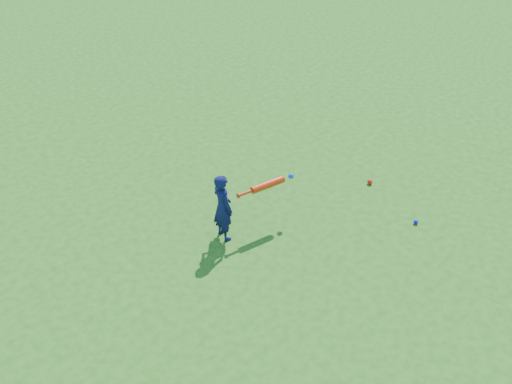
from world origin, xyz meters
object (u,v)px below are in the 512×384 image
child (223,207)px  ground_ball_red (370,182)px  bat_swing (270,184)px  ground_ball_blue (416,222)px

child → ground_ball_red: bearing=-94.6°
ground_ball_red → bat_swing: 1.84m
ground_ball_red → bat_swing: bearing=172.0°
child → ground_ball_red: size_ratio=12.32×
child → bat_swing: 0.69m
child → ground_ball_blue: size_ratio=15.25×
ground_ball_red → ground_ball_blue: 1.06m
ground_ball_red → child: bearing=171.5°
ground_ball_blue → bat_swing: bearing=139.6°
child → ground_ball_red: 2.46m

